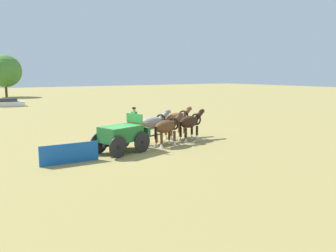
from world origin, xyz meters
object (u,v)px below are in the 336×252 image
(draft_horse_rear_near, at_px, (153,124))
(draft_horse_rear_off, at_px, (167,127))
(show_wagon, at_px, (123,134))
(draft_horse_lead_off, at_px, (190,122))
(parked_vehicle_c, at_px, (10,103))
(draft_horse_lead_near, at_px, (176,120))

(draft_horse_rear_near, distance_m, draft_horse_rear_off, 1.30)
(show_wagon, xyz_separation_m, draft_horse_lead_off, (5.96, 1.05, 0.14))
(show_wagon, bearing_deg, draft_horse_lead_off, 10.03)
(show_wagon, height_order, draft_horse_lead_off, show_wagon)
(draft_horse_rear_near, relative_size, draft_horse_lead_off, 1.08)
(draft_horse_lead_off, bearing_deg, draft_horse_rear_off, -163.75)
(draft_horse_rear_near, height_order, draft_horse_lead_off, draft_horse_rear_near)
(draft_horse_rear_near, xyz_separation_m, draft_horse_lead_off, (2.87, -0.52, -0.06))
(draft_horse_rear_near, xyz_separation_m, parked_vehicle_c, (-4.14, 35.02, -0.83))
(draft_horse_rear_near, height_order, draft_horse_rear_off, draft_horse_rear_near)
(draft_horse_rear_near, height_order, draft_horse_lead_near, draft_horse_lead_near)
(draft_horse_rear_near, xyz_separation_m, draft_horse_lead_near, (2.48, 0.72, 0.03))
(draft_horse_rear_near, bearing_deg, draft_horse_rear_off, -73.28)
(draft_horse_lead_near, bearing_deg, show_wagon, -157.62)
(draft_horse_lead_off, bearing_deg, draft_horse_lead_near, 107.10)
(draft_horse_lead_near, height_order, draft_horse_lead_off, draft_horse_lead_near)
(show_wagon, xyz_separation_m, parked_vehicle_c, (-1.04, 36.59, -0.64))
(draft_horse_rear_near, distance_m, draft_horse_lead_off, 2.91)
(show_wagon, relative_size, parked_vehicle_c, 1.26)
(draft_horse_rear_near, distance_m, draft_horse_lead_near, 2.59)
(draft_horse_rear_off, relative_size, parked_vehicle_c, 0.66)
(parked_vehicle_c, bearing_deg, draft_horse_rear_near, -83.26)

